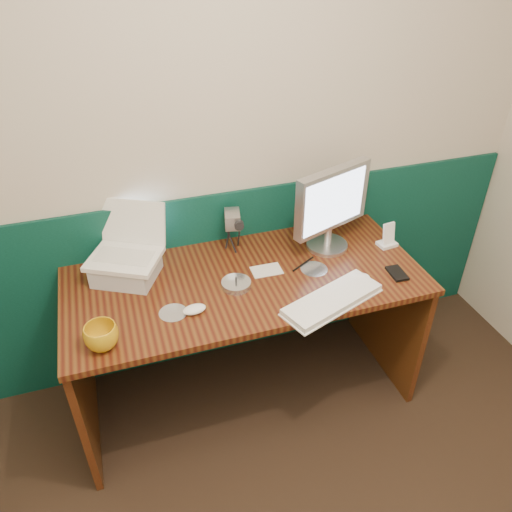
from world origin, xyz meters
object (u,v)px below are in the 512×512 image
object	(u,v)px
keyboard	(332,300)
camcorder	(233,229)
desk	(247,339)
laptop	(120,237)
monitor	(330,209)
mug	(101,337)

from	to	relation	value
keyboard	camcorder	size ratio (longest dim) A/B	2.02
desk	laptop	bearing A→B (deg)	160.92
laptop	keyboard	world-z (taller)	laptop
monitor	mug	size ratio (longest dim) A/B	3.29
desk	keyboard	xyz separation A→B (m)	(0.30, -0.27, 0.39)
mug	camcorder	size ratio (longest dim) A/B	0.57
keyboard	mug	size ratio (longest dim) A/B	3.52
desk	monitor	world-z (taller)	monitor
monitor	mug	distance (m)	1.16
monitor	desk	bearing A→B (deg)	175.33
monitor	mug	bearing A→B (deg)	178.51
mug	keyboard	bearing A→B (deg)	-2.01
laptop	mug	size ratio (longest dim) A/B	2.34
mug	camcorder	bearing A→B (deg)	37.14
laptop	desk	bearing A→B (deg)	9.15
camcorder	keyboard	bearing A→B (deg)	-48.69
monitor	keyboard	size ratio (longest dim) A/B	0.93
laptop	mug	distance (m)	0.47
mug	camcorder	distance (m)	0.81
laptop	camcorder	distance (m)	0.53
desk	camcorder	xyz separation A→B (m)	(0.01, 0.25, 0.49)
keyboard	mug	xyz separation A→B (m)	(-0.93, 0.03, 0.04)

